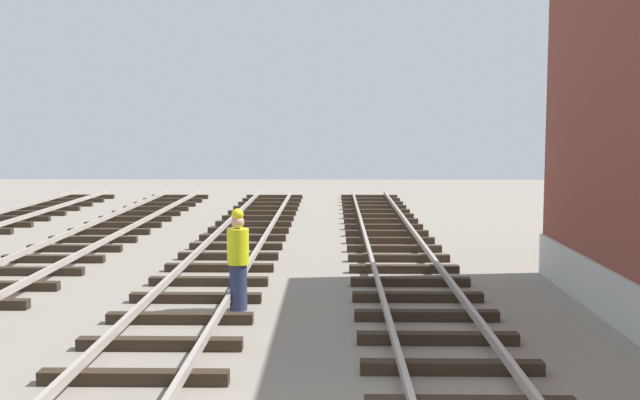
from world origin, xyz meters
TOP-DOWN VIEW (x-y plane):
  - track_worker_distant at (-2.45, 7.22)m, footprint 0.40×0.40m

SIDE VIEW (x-z plane):
  - track_worker_distant at x=-2.45m, z-range -0.01..1.86m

